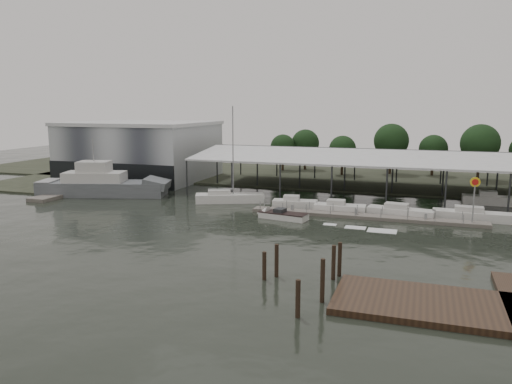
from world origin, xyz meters
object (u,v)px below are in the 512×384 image
(shell_fuel_sign, at_px, (474,192))
(white_sailboat, at_px, (229,198))
(speedboat_underway, at_px, (279,215))
(grey_trawler, at_px, (103,185))

(shell_fuel_sign, xyz_separation_m, white_sailboat, (-31.26, 3.99, -3.27))
(speedboat_underway, bearing_deg, white_sailboat, -27.81)
(grey_trawler, bearing_deg, white_sailboat, -13.34)
(grey_trawler, xyz_separation_m, white_sailboat, (19.93, 1.06, -0.92))
(shell_fuel_sign, height_order, grey_trawler, grey_trawler)
(grey_trawler, relative_size, speedboat_underway, 1.15)
(white_sailboat, bearing_deg, grey_trawler, 160.08)
(white_sailboat, xyz_separation_m, speedboat_underway, (9.56, -7.52, -0.26))
(shell_fuel_sign, relative_size, white_sailboat, 0.41)
(shell_fuel_sign, height_order, white_sailboat, white_sailboat)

